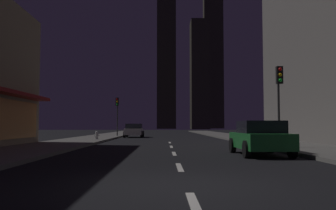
# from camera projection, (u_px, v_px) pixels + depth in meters

# --- Properties ---
(ground_plane) EXTENTS (78.00, 136.00, 0.10)m
(ground_plane) POSITION_uv_depth(u_px,v_px,m) (168.00, 137.00, 39.46)
(ground_plane) COLOR black
(sidewalk_right) EXTENTS (4.00, 76.00, 0.15)m
(sidewalk_right) POSITION_uv_depth(u_px,v_px,m) (231.00, 136.00, 39.56)
(sidewalk_right) COLOR #605E59
(sidewalk_right) RESTS_ON ground
(sidewalk_left) EXTENTS (4.00, 76.00, 0.15)m
(sidewalk_left) POSITION_uv_depth(u_px,v_px,m) (104.00, 136.00, 39.37)
(sidewalk_left) COLOR #605E59
(sidewalk_left) RESTS_ON ground
(lane_marking_center) EXTENTS (0.16, 23.00, 0.01)m
(lane_marking_center) POSITION_uv_depth(u_px,v_px,m) (174.00, 154.00, 15.90)
(lane_marking_center) COLOR silver
(lane_marking_center) RESTS_ON ground
(skyscraper_distant_tall) EXTENTS (7.71, 7.85, 65.29)m
(skyscraper_distant_tall) POSITION_uv_depth(u_px,v_px,m) (166.00, 50.00, 148.78)
(skyscraper_distant_tall) COLOR #353227
(skyscraper_distant_tall) RESTS_ON ground
(skyscraper_distant_mid) EXTENTS (6.43, 8.36, 38.65)m
(skyscraper_distant_mid) POSITION_uv_depth(u_px,v_px,m) (200.00, 75.00, 127.69)
(skyscraper_distant_mid) COLOR #353328
(skyscraper_distant_mid) RESTS_ON ground
(skyscraper_distant_short) EXTENTS (8.65, 5.39, 79.20)m
(skyscraper_distant_short) POSITION_uv_depth(u_px,v_px,m) (213.00, 42.00, 163.68)
(skyscraper_distant_short) COLOR #3A372B
(skyscraper_distant_short) RESTS_ON ground
(car_parked_near) EXTENTS (1.98, 4.24, 1.45)m
(car_parked_near) POSITION_uv_depth(u_px,v_px,m) (260.00, 138.00, 15.16)
(car_parked_near) COLOR #1E722D
(car_parked_near) RESTS_ON ground
(car_parked_far) EXTENTS (1.98, 4.24, 1.45)m
(car_parked_far) POSITION_uv_depth(u_px,v_px,m) (134.00, 130.00, 38.40)
(car_parked_far) COLOR silver
(car_parked_far) RESTS_ON ground
(fire_hydrant_far_left) EXTENTS (0.42, 0.30, 0.65)m
(fire_hydrant_far_left) POSITION_uv_depth(u_px,v_px,m) (97.00, 135.00, 29.19)
(fire_hydrant_far_left) COLOR #B2B2B2
(fire_hydrant_far_left) RESTS_ON sidewalk_left
(traffic_light_near_right) EXTENTS (0.32, 0.48, 4.20)m
(traffic_light_near_right) POSITION_uv_depth(u_px,v_px,m) (279.00, 88.00, 18.49)
(traffic_light_near_right) COLOR #2D2D2D
(traffic_light_near_right) RESTS_ON sidewalk_right
(traffic_light_far_left) EXTENTS (0.32, 0.48, 4.20)m
(traffic_light_far_left) POSITION_uv_depth(u_px,v_px,m) (117.00, 108.00, 39.19)
(traffic_light_far_left) COLOR #2D2D2D
(traffic_light_far_left) RESTS_ON sidewalk_left
(street_lamp_right) EXTENTS (1.96, 0.56, 6.58)m
(street_lamp_right) POSITION_uv_depth(u_px,v_px,m) (323.00, 21.00, 13.16)
(street_lamp_right) COLOR #38383D
(street_lamp_right) RESTS_ON sidewalk_right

